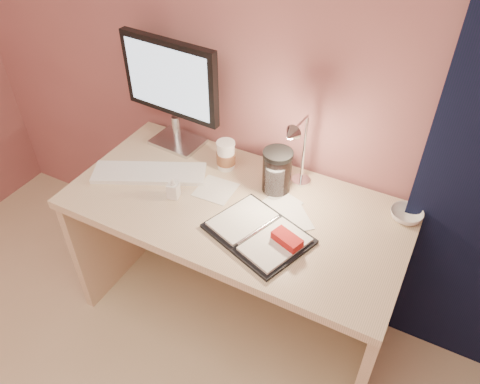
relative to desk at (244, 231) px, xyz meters
The scene contains 13 objects.
desk is the anchor object (origin of this frame).
monitor 0.73m from the desk, 158.18° to the left, with size 0.49×0.19×0.52m.
keyboard 0.50m from the desk, 169.16° to the right, with size 0.49×0.15×0.02m, color white.
planner 0.35m from the desk, 48.36° to the right, with size 0.44×0.38×0.06m.
paper_a 0.26m from the desk, 163.06° to the right, with size 0.15×0.15×0.00m, color silver.
paper_b 0.28m from the desk, ahead, with size 0.13×0.13×0.00m, color silver.
paper_c 0.32m from the desk, 14.73° to the right, with size 0.17×0.17×0.00m, color silver.
coffee_cup 0.35m from the desk, 141.41° to the left, with size 0.08×0.08×0.14m.
clear_cup 0.32m from the desk, 27.02° to the left, with size 0.08×0.08×0.14m, color white.
bowl 0.70m from the desk, 14.36° to the left, with size 0.13×0.13×0.04m, color silver.
lotion_bottle 0.40m from the desk, 148.28° to the right, with size 0.05×0.05×0.10m, color silver.
dark_jar 0.34m from the desk, 41.48° to the left, with size 0.12×0.12×0.17m, color black.
desk_lamp 0.49m from the desk, 27.58° to the left, with size 0.09×0.22×0.35m.
Camera 1 is at (0.69, 0.12, 2.01)m, focal length 35.00 mm.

